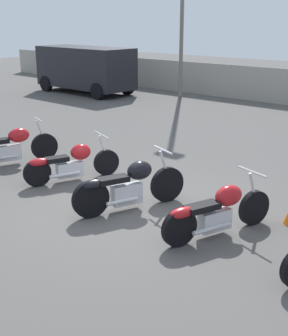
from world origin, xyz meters
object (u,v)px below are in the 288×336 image
Objects in this scene: motorcycle_slot_1 at (71,163)px; motorcycle_slot_3 at (217,211)px; parked_van at (85,68)px; motorcycle_slot_0 at (10,147)px; motorcycle_slot_2 at (129,186)px.

motorcycle_slot_1 is 3.74m from motorcycle_slot_3.
motorcycle_slot_3 is at bearing 56.49° from parked_van.
motorcycle_slot_0 is 5.68m from motorcycle_slot_3.
motorcycle_slot_0 is at bearing -153.86° from motorcycle_slot_1.
parked_van is (-8.71, 8.39, 0.74)m from motorcycle_slot_1.
motorcycle_slot_0 is at bearing -162.17° from motorcycle_slot_2.
motorcycle_slot_2 is 13.82m from parked_van.
motorcycle_slot_3 is 15.15m from parked_van.
parked_van is at bearing 147.15° from motorcycle_slot_0.
motorcycle_slot_0 is 1.96m from motorcycle_slot_1.
motorcycle_slot_2 reaches higher than motorcycle_slot_1.
motorcycle_slot_2 is 0.44× the size of parked_van.
motorcycle_slot_3 is at bearing 17.53° from motorcycle_slot_1.
motorcycle_slot_1 is 2.00m from motorcycle_slot_2.
parked_van reaches higher than motorcycle_slot_2.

